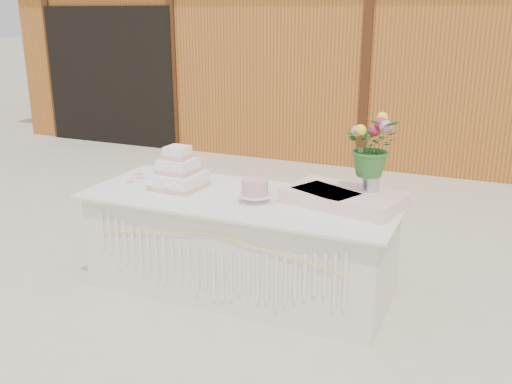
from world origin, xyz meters
TOP-DOWN VIEW (x-y plane):
  - ground at (0.00, 0.00)m, footprint 80.00×80.00m
  - barn at (-0.01, 5.99)m, footprint 12.60×4.60m
  - cake_table at (0.00, -0.00)m, footprint 2.40×1.00m
  - wedding_cake at (-0.54, 0.02)m, footprint 0.39×0.39m
  - pink_cake_stand at (0.16, -0.08)m, footprint 0.24×0.24m
  - satin_runner at (0.76, 0.13)m, footprint 0.90×0.64m
  - flower_vase at (0.94, 0.21)m, footprint 0.12×0.12m
  - bouquet at (0.94, 0.21)m, footprint 0.45×0.41m
  - loose_flowers at (-1.02, 0.13)m, footprint 0.17×0.35m

SIDE VIEW (x-z plane):
  - ground at x=0.00m, z-range 0.00..0.00m
  - cake_table at x=0.00m, z-range 0.00..0.77m
  - loose_flowers at x=-1.02m, z-range 0.77..0.79m
  - satin_runner at x=0.76m, z-range 0.77..0.87m
  - pink_cake_stand at x=0.16m, z-range 0.78..0.96m
  - wedding_cake at x=-0.54m, z-range 0.72..1.05m
  - flower_vase at x=0.94m, z-range 0.87..1.04m
  - bouquet at x=0.94m, z-range 1.04..1.46m
  - barn at x=-0.01m, z-range 0.03..3.33m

